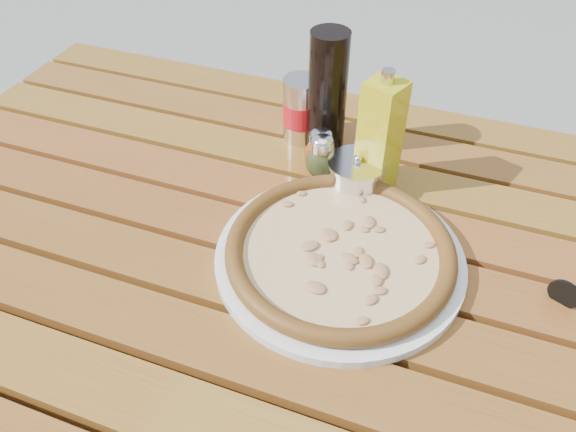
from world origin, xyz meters
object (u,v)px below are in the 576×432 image
(plate, at_px, (339,258))
(olive_oil_cruet, at_px, (380,136))
(oregano_shaker, at_px, (322,157))
(parmesan_tin, at_px, (356,176))
(soda_can, at_px, (301,110))
(dark_bottle, at_px, (328,94))
(pepper_shaker, at_px, (320,151))
(pizza, at_px, (340,250))
(table, at_px, (284,272))

(plate, relative_size, olive_oil_cruet, 1.71)
(oregano_shaker, relative_size, parmesan_tin, 0.71)
(soda_can, distance_m, olive_oil_cruet, 0.19)
(dark_bottle, height_order, parmesan_tin, dark_bottle)
(oregano_shaker, xyz_separation_m, dark_bottle, (-0.02, 0.08, 0.07))
(olive_oil_cruet, bearing_deg, parmesan_tin, -131.91)
(pepper_shaker, distance_m, oregano_shaker, 0.02)
(pizza, bearing_deg, table, 171.11)
(table, bearing_deg, olive_oil_cruet, 61.68)
(table, relative_size, olive_oil_cruet, 6.67)
(plate, relative_size, dark_bottle, 1.64)
(plate, height_order, pizza, pizza)
(pepper_shaker, xyz_separation_m, soda_can, (-0.06, 0.08, 0.02))
(plate, xyz_separation_m, soda_can, (-0.16, 0.28, 0.05))
(dark_bottle, bearing_deg, oregano_shaker, -77.23)
(plate, distance_m, dark_bottle, 0.30)
(pepper_shaker, height_order, dark_bottle, dark_bottle)
(oregano_shaker, height_order, dark_bottle, dark_bottle)
(parmesan_tin, bearing_deg, soda_can, 139.96)
(oregano_shaker, bearing_deg, olive_oil_cruet, 6.09)
(pepper_shaker, relative_size, soda_can, 0.68)
(soda_can, bearing_deg, parmesan_tin, -40.04)
(oregano_shaker, relative_size, dark_bottle, 0.37)
(pizza, distance_m, dark_bottle, 0.30)
(dark_bottle, relative_size, olive_oil_cruet, 1.05)
(table, relative_size, parmesan_tin, 12.07)
(plate, height_order, pepper_shaker, pepper_shaker)
(soda_can, bearing_deg, pepper_shaker, -51.57)
(plate, bearing_deg, parmesan_tin, 97.48)
(plate, relative_size, parmesan_tin, 3.10)
(soda_can, bearing_deg, oregano_shaker, -53.69)
(oregano_shaker, height_order, soda_can, soda_can)
(pizza, height_order, soda_can, soda_can)
(olive_oil_cruet, height_order, parmesan_tin, olive_oil_cruet)
(olive_oil_cruet, bearing_deg, pizza, -91.19)
(parmesan_tin, bearing_deg, plate, -82.52)
(soda_can, height_order, parmesan_tin, soda_can)
(parmesan_tin, bearing_deg, olive_oil_cruet, 48.09)
(pepper_shaker, bearing_deg, table, -89.33)
(pizza, distance_m, olive_oil_cruet, 0.21)
(plate, bearing_deg, pepper_shaker, 115.36)
(plate, xyz_separation_m, oregano_shaker, (-0.09, 0.18, 0.03))
(pepper_shaker, bearing_deg, parmesan_tin, -25.48)
(table, height_order, pepper_shaker, pepper_shaker)
(parmesan_tin, bearing_deg, table, -115.21)
(soda_can, xyz_separation_m, olive_oil_cruet, (0.16, -0.09, 0.04))
(table, bearing_deg, pizza, -8.89)
(pizza, relative_size, olive_oil_cruet, 2.08)
(dark_bottle, bearing_deg, pizza, -68.20)
(soda_can, bearing_deg, table, -76.13)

